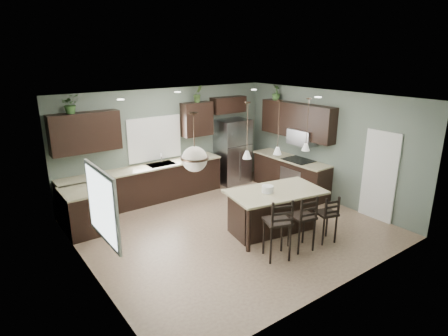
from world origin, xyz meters
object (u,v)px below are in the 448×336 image
(serving_dish, at_px, (268,189))
(bar_stool_center, at_px, (302,222))
(bar_stool_left, at_px, (277,228))
(refrigerator, at_px, (232,151))
(kitchen_island, at_px, (275,211))
(plant_back_left, at_px, (70,104))
(bar_stool_right, at_px, (326,218))

(serving_dish, relative_size, bar_stool_center, 0.21)
(bar_stool_left, height_order, bar_stool_center, bar_stool_left)
(refrigerator, bearing_deg, bar_stool_left, -116.59)
(kitchen_island, xyz_separation_m, bar_stool_center, (-0.10, -0.84, 0.10))
(serving_dish, height_order, bar_stool_center, bar_stool_center)
(serving_dish, height_order, plant_back_left, plant_back_left)
(bar_stool_center, distance_m, plant_back_left, 5.42)
(bar_stool_left, bearing_deg, bar_stool_right, 16.51)
(bar_stool_right, bearing_deg, bar_stool_left, -169.84)
(bar_stool_left, distance_m, bar_stool_center, 0.62)
(serving_dish, height_order, bar_stool_left, bar_stool_left)
(bar_stool_center, bearing_deg, plant_back_left, 138.19)
(serving_dish, distance_m, bar_stool_right, 1.29)
(kitchen_island, height_order, plant_back_left, plant_back_left)
(kitchen_island, relative_size, bar_stool_left, 1.63)
(bar_stool_center, bearing_deg, bar_stool_right, 5.96)
(serving_dish, xyz_separation_m, bar_stool_right, (0.72, -0.95, -0.49))
(bar_stool_left, bearing_deg, plant_back_left, 141.76)
(refrigerator, height_order, bar_stool_right, refrigerator)
(bar_stool_right, height_order, plant_back_left, plant_back_left)
(bar_stool_center, relative_size, bar_stool_right, 1.13)
(serving_dish, bearing_deg, bar_stool_left, -121.72)
(serving_dish, bearing_deg, bar_stool_center, -83.65)
(kitchen_island, height_order, bar_stool_right, bar_stool_right)
(refrigerator, relative_size, kitchen_island, 0.94)
(serving_dish, bearing_deg, bar_stool_right, -52.62)
(bar_stool_right, xyz_separation_m, plant_back_left, (-3.57, 4.13, 2.11))
(plant_back_left, bearing_deg, bar_stool_center, -54.10)
(bar_stool_right, bearing_deg, refrigerator, 95.32)
(bar_stool_center, height_order, bar_stool_right, bar_stool_center)
(kitchen_island, bearing_deg, plant_back_left, 143.70)
(kitchen_island, distance_m, plant_back_left, 4.92)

